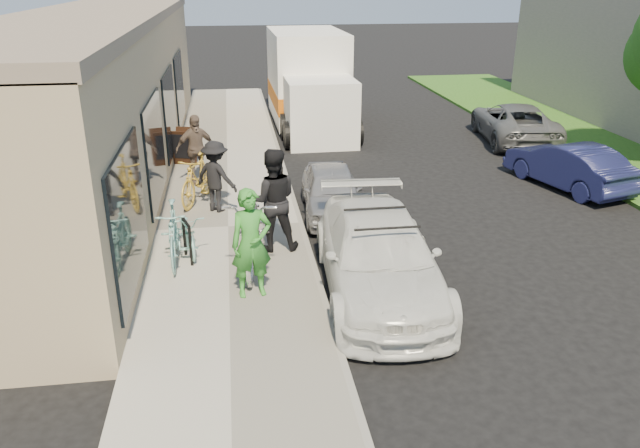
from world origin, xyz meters
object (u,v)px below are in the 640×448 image
bystander_a (216,176)px  bystander_b (196,149)px  woman_rider (251,243)px  tandem_bike (253,228)px  sandwich_board (184,146)px  bike_rack (187,236)px  far_car_blue (568,165)px  sedan_white (379,255)px  cruiser_bike_b (188,231)px  cruiser_bike_a (173,233)px  sedan_silver (332,191)px  man_standing (273,200)px  cruiser_bike_c (198,179)px  far_car_gray (514,122)px  moving_truck (309,85)px

bystander_a → bystander_b: (-0.52, 2.13, 0.07)m
woman_rider → bystander_b: bearing=90.7°
tandem_bike → sandwich_board: bearing=109.0°
bike_rack → bystander_a: bearing=78.7°
far_car_blue → woman_rider: (-8.24, -4.94, 0.49)m
sedan_white → cruiser_bike_b: (-3.30, 1.85, -0.12)m
sandwich_board → cruiser_bike_a: cruiser_bike_a is taller
bike_rack → tandem_bike: size_ratio=0.30×
sedan_white → sedan_silver: sedan_white is taller
man_standing → cruiser_bike_c: size_ratio=1.06×
man_standing → cruiser_bike_c: (-1.54, 2.91, -0.43)m
bike_rack → far_car_blue: bearing=20.1°
far_car_blue → bike_rack: bearing=4.3°
far_car_blue → tandem_bike: 8.98m
cruiser_bike_b → bystander_b: (0.01, 4.28, 0.47)m
sedan_silver → woman_rider: (-1.95, -3.92, 0.52)m
tandem_bike → bystander_a: size_ratio=1.65×
cruiser_bike_b → cruiser_bike_c: bearing=76.1°
man_standing → cruiser_bike_b: 1.74m
sedan_silver → bystander_b: 3.89m
far_car_gray → woman_rider: woman_rider is taller
sedan_silver → woman_rider: woman_rider is taller
far_car_blue → man_standing: 8.37m
far_car_blue → cruiser_bike_b: bearing=2.0°
moving_truck → tandem_bike: moving_truck is taller
sedan_white → bike_rack: bearing=160.0°
sandwich_board → bystander_a: 4.01m
bike_rack → sandwich_board: bearing=93.8°
sandwich_board → cruiser_bike_a: size_ratio=0.54×
woman_rider → cruiser_bike_a: bearing=122.6°
cruiser_bike_a → bystander_b: size_ratio=1.04×
cruiser_bike_c → far_car_gray: bearing=47.0°
bike_rack → cruiser_bike_c: 3.23m
far_car_blue → tandem_bike: tandem_bike is taller
sandwich_board → cruiser_bike_a: bearing=-71.9°
bike_rack → sedan_white: bearing=-23.5°
man_standing → bystander_b: man_standing is taller
bike_rack → woman_rider: (1.14, -1.51, 0.45)m
bike_rack → far_car_blue: far_car_blue is taller
bike_rack → tandem_bike: tandem_bike is taller
sedan_silver → man_standing: man_standing is taller
cruiser_bike_b → bystander_b: size_ratio=0.88×
sedan_silver → cruiser_bike_a: (-3.33, -2.41, 0.15)m
sedan_white → moving_truck: moving_truck is taller
bike_rack → tandem_bike: 1.27m
man_standing → cruiser_bike_c: man_standing is taller
bystander_b → man_standing: bearing=-89.6°
sedan_white → cruiser_bike_c: (-3.21, 4.66, 0.04)m
far_car_gray → cruiser_bike_c: cruiser_bike_c is taller
sedan_white → bystander_a: 4.88m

